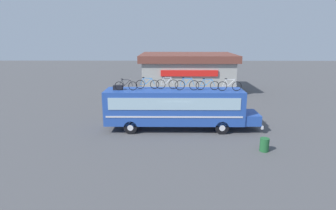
{
  "coord_description": "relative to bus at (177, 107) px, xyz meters",
  "views": [
    {
      "loc": [
        -0.25,
        -20.73,
        7.04
      ],
      "look_at": [
        -0.45,
        0.0,
        1.92
      ],
      "focal_mm": 30.32,
      "sensor_mm": 36.0,
      "label": 1
    }
  ],
  "objects": [
    {
      "name": "ground_plane",
      "position": [
        -0.19,
        -0.0,
        -1.78
      ],
      "size": [
        120.0,
        120.0,
        0.0
      ],
      "primitive_type": "plane",
      "color": "#4C4C4F"
    },
    {
      "name": "rooftop_bicycle_1",
      "position": [
        -3.74,
        -0.21,
        1.67
      ],
      "size": [
        1.66,
        0.44,
        0.87
      ],
      "color": "black",
      "rests_on": "bus"
    },
    {
      "name": "rooftop_bicycle_6",
      "position": [
        3.83,
        -0.39,
        1.69
      ],
      "size": [
        1.74,
        0.44,
        0.93
      ],
      "color": "black",
      "rests_on": "bus"
    },
    {
      "name": "rooftop_bicycle_3",
      "position": [
        -0.72,
        0.31,
        1.7
      ],
      "size": [
        1.68,
        0.44,
        0.96
      ],
      "color": "black",
      "rests_on": "bus"
    },
    {
      "name": "bus",
      "position": [
        0.0,
        0.0,
        0.0
      ],
      "size": [
        11.62,
        2.46,
        3.08
      ],
      "color": "#23479E",
      "rests_on": "ground"
    },
    {
      "name": "rooftop_bicycle_5",
      "position": [
        2.27,
        -0.04,
        1.67
      ],
      "size": [
        1.72,
        0.44,
        0.88
      ],
      "color": "black",
      "rests_on": "bus"
    },
    {
      "name": "rooftop_bicycle_2",
      "position": [
        -2.21,
        0.38,
        1.68
      ],
      "size": [
        1.76,
        0.44,
        0.9
      ],
      "color": "black",
      "rests_on": "bus"
    },
    {
      "name": "trash_bin",
      "position": [
        5.38,
        -4.19,
        -1.35
      ],
      "size": [
        0.57,
        0.57,
        0.85
      ],
      "primitive_type": "cylinder",
      "color": "#1E592D",
      "rests_on": "ground"
    },
    {
      "name": "roadside_building",
      "position": [
        1.69,
        15.81,
        0.64
      ],
      "size": [
        11.82,
        8.77,
        4.72
      ],
      "color": "#9E9E99",
      "rests_on": "ground"
    },
    {
      "name": "luggage_bag_1",
      "position": [
        -4.37,
        -0.01,
        1.47
      ],
      "size": [
        0.69,
        0.42,
        0.34
      ],
      "primitive_type": "cube",
      "color": "black",
      "rests_on": "bus"
    },
    {
      "name": "rooftop_bicycle_4",
      "position": [
        0.75,
        -0.13,
        1.71
      ],
      "size": [
        1.79,
        0.44,
        0.97
      ],
      "color": "black",
      "rests_on": "bus"
    }
  ]
}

